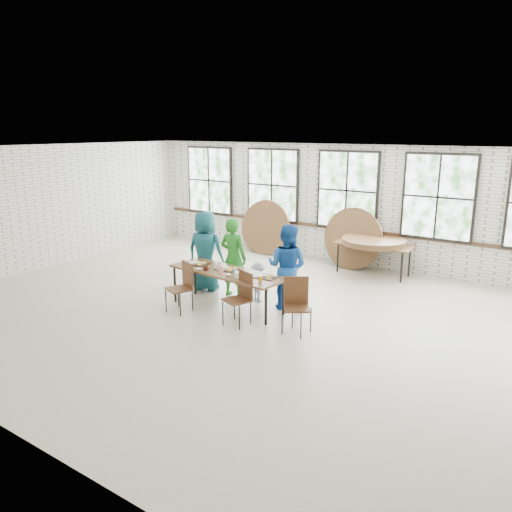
{
  "coord_description": "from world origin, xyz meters",
  "views": [
    {
      "loc": [
        5.08,
        -7.08,
        3.37
      ],
      "look_at": [
        0.0,
        0.4,
        1.05
      ],
      "focal_mm": 35.0,
      "sensor_mm": 36.0,
      "label": 1
    }
  ],
  "objects_px": {
    "storage_table": "(374,246)",
    "dining_table": "(227,274)",
    "chair_near_left": "(183,283)",
    "chair_near_right": "(241,293)"
  },
  "relations": [
    {
      "from": "chair_near_left",
      "to": "storage_table",
      "type": "height_order",
      "value": "chair_near_left"
    },
    {
      "from": "chair_near_right",
      "to": "dining_table",
      "type": "bearing_deg",
      "value": 166.54
    },
    {
      "from": "dining_table",
      "to": "storage_table",
      "type": "height_order",
      "value": "same"
    },
    {
      "from": "chair_near_right",
      "to": "storage_table",
      "type": "relative_size",
      "value": 0.53
    },
    {
      "from": "storage_table",
      "to": "chair_near_right",
      "type": "bearing_deg",
      "value": -100.96
    },
    {
      "from": "dining_table",
      "to": "storage_table",
      "type": "distance_m",
      "value": 4.04
    },
    {
      "from": "chair_near_right",
      "to": "chair_near_left",
      "type": "bearing_deg",
      "value": -153.35
    },
    {
      "from": "chair_near_left",
      "to": "chair_near_right",
      "type": "bearing_deg",
      "value": 27.37
    },
    {
      "from": "storage_table",
      "to": "dining_table",
      "type": "bearing_deg",
      "value": -111.8
    },
    {
      "from": "chair_near_left",
      "to": "chair_near_right",
      "type": "relative_size",
      "value": 1.0
    }
  ]
}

